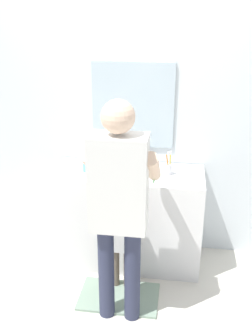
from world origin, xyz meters
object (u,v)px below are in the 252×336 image
object	(u,v)px
adult_parent	(119,197)
soap_bottle	(86,164)
toothbrush_cup	(168,169)
child_toddler	(121,237)

from	to	relation	value
adult_parent	soap_bottle	bearing A→B (deg)	120.01
soap_bottle	adult_parent	size ratio (longest dim) A/B	0.10
toothbrush_cup	soap_bottle	bearing A→B (deg)	-177.53
toothbrush_cup	child_toddler	xyz separation A→B (m)	(-0.34, -0.40, -0.45)
child_toddler	toothbrush_cup	bearing A→B (deg)	50.27
child_toddler	adult_parent	world-z (taller)	adult_parent
soap_bottle	adult_parent	distance (m)	0.80
soap_bottle	child_toddler	world-z (taller)	soap_bottle
toothbrush_cup	adult_parent	world-z (taller)	adult_parent
toothbrush_cup	adult_parent	bearing A→B (deg)	-112.63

